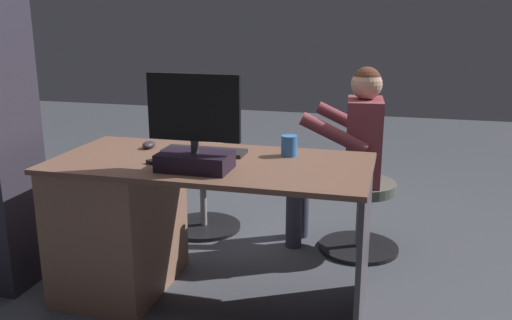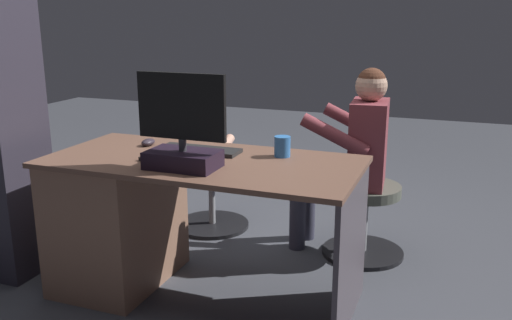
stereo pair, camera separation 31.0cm
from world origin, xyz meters
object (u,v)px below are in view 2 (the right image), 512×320
at_px(cup, 282,146).
at_px(tv_remote, 155,157).
at_px(desk, 134,214).
at_px(office_chair_teddy, 212,192).
at_px(person, 353,148).
at_px(teddy_bear, 212,142).
at_px(visitor_chair, 364,213).
at_px(keyboard, 200,150).
at_px(computer_mouse, 148,142).
at_px(monitor, 182,138).

distance_m(cup, tv_remote, 0.63).
bearing_deg(tv_remote, desk, 9.49).
height_order(office_chair_teddy, person, person).
relative_size(cup, office_chair_teddy, 0.21).
height_order(desk, office_chair_teddy, desk).
bearing_deg(teddy_bear, cup, 135.66).
relative_size(desk, visitor_chair, 3.15).
distance_m(keyboard, computer_mouse, 0.32).
bearing_deg(tv_remote, monitor, -172.71).
height_order(computer_mouse, tv_remote, computer_mouse).
bearing_deg(monitor, visitor_chair, -125.90).
bearing_deg(person, office_chair_teddy, -4.77).
height_order(cup, person, person).
relative_size(computer_mouse, office_chair_teddy, 0.19).
bearing_deg(teddy_bear, desk, 87.37).
bearing_deg(cup, teddy_bear, -44.34).
xyz_separation_m(desk, teddy_bear, (-0.04, -0.88, 0.20)).
distance_m(monitor, computer_mouse, 0.51).
distance_m(computer_mouse, tv_remote, 0.29).
bearing_deg(office_chair_teddy, person, 175.23).
relative_size(cup, visitor_chair, 0.21).
relative_size(visitor_chair, person, 0.43).
xyz_separation_m(monitor, computer_mouse, (0.38, -0.32, -0.12)).
bearing_deg(desk, keyboard, -158.28).
xyz_separation_m(computer_mouse, visitor_chair, (-1.07, -0.63, -0.48)).
bearing_deg(teddy_bear, keyboard, 110.90).
distance_m(tv_remote, teddy_bear, 0.98).
relative_size(office_chair_teddy, visitor_chair, 1.02).
height_order(keyboard, computer_mouse, computer_mouse).
relative_size(monitor, cup, 4.26).
distance_m(visitor_chair, person, 0.40).
height_order(monitor, keyboard, monitor).
bearing_deg(keyboard, cup, -172.24).
bearing_deg(tv_remote, teddy_bear, -50.26).
bearing_deg(person, keyboard, 45.07).
height_order(monitor, person, monitor).
bearing_deg(monitor, desk, -22.75).
bearing_deg(keyboard, office_chair_teddy, -68.76).
xyz_separation_m(computer_mouse, cup, (-0.74, -0.03, 0.03)).
distance_m(computer_mouse, teddy_bear, 0.74).
distance_m(cup, visitor_chair, 0.85).
relative_size(keyboard, office_chair_teddy, 0.85).
bearing_deg(tv_remote, keyboard, -93.66).
xyz_separation_m(desk, office_chair_teddy, (-0.04, -0.87, -0.14)).
height_order(office_chair_teddy, teddy_bear, teddy_bear).
relative_size(desk, office_chair_teddy, 3.10).
height_order(computer_mouse, office_chair_teddy, computer_mouse).
relative_size(office_chair_teddy, teddy_bear, 1.40).
bearing_deg(computer_mouse, office_chair_teddy, -92.41).
relative_size(tv_remote, teddy_bear, 0.42).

